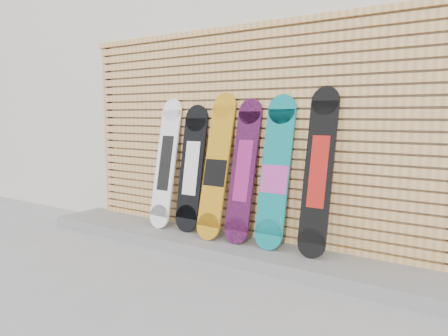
% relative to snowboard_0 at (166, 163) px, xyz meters
% --- Properties ---
extents(ground, '(80.00, 80.00, 0.00)m').
position_rel_snowboard_0_xyz_m(ground, '(1.02, -0.78, -0.85)').
color(ground, gray).
rests_on(ground, ground).
extents(building, '(12.00, 5.00, 3.60)m').
position_rel_snowboard_0_xyz_m(building, '(1.52, 2.72, 0.95)').
color(building, beige).
rests_on(building, ground).
extents(concrete_step, '(4.60, 0.70, 0.12)m').
position_rel_snowboard_0_xyz_m(concrete_step, '(0.87, -0.10, -0.79)').
color(concrete_step, slate).
rests_on(concrete_step, ground).
extents(slat_wall, '(4.26, 0.08, 2.29)m').
position_rel_snowboard_0_xyz_m(slat_wall, '(0.87, 0.19, 0.36)').
color(slat_wall, tan).
rests_on(slat_wall, ground).
extents(snowboard_0, '(0.27, 0.32, 1.45)m').
position_rel_snowboard_0_xyz_m(snowboard_0, '(0.00, 0.00, 0.00)').
color(snowboard_0, white).
rests_on(snowboard_0, concrete_step).
extents(snowboard_1, '(0.30, 0.27, 1.38)m').
position_rel_snowboard_0_xyz_m(snowboard_1, '(0.35, 0.03, -0.04)').
color(snowboard_1, black).
rests_on(snowboard_1, concrete_step).
extents(snowboard_2, '(0.28, 0.38, 1.50)m').
position_rel_snowboard_0_xyz_m(snowboard_2, '(0.73, -0.03, 0.01)').
color(snowboard_2, '#BD7F14').
rests_on(snowboard_2, concrete_step).
extents(snowboard_3, '(0.27, 0.34, 1.44)m').
position_rel_snowboard_0_xyz_m(snowboard_3, '(1.04, -0.01, -0.01)').
color(snowboard_3, black).
rests_on(snowboard_3, concrete_step).
extents(snowboard_4, '(0.29, 0.32, 1.47)m').
position_rel_snowboard_0_xyz_m(snowboard_4, '(1.39, -0.00, -0.00)').
color(snowboard_4, '#0C7378').
rests_on(snowboard_4, concrete_step).
extents(snowboard_5, '(0.27, 0.31, 1.53)m').
position_rel_snowboard_0_xyz_m(snowboard_5, '(1.83, 0.00, 0.04)').
color(snowboard_5, black).
rests_on(snowboard_5, concrete_step).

